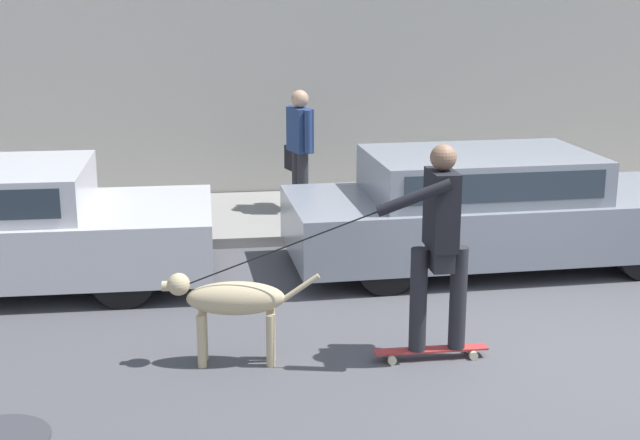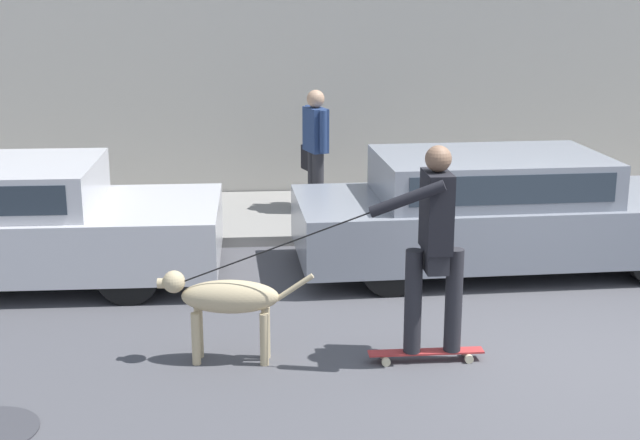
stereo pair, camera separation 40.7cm
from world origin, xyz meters
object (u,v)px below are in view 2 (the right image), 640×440
at_px(dog, 226,300).
at_px(skateboarder, 434,241).
at_px(parked_car_1, 500,212).
at_px(pedestrian_with_bag, 315,144).

relative_size(dog, skateboarder, 0.50).
distance_m(parked_car_1, pedestrian_with_bag, 2.89).
bearing_deg(dog, pedestrian_with_bag, -97.20).
height_order(parked_car_1, pedestrian_with_bag, pedestrian_with_bag).
bearing_deg(skateboarder, parked_car_1, -117.44).
bearing_deg(pedestrian_with_bag, dog, -120.91).
height_order(skateboarder, pedestrian_with_bag, skateboarder).
distance_m(dog, pedestrian_with_bag, 4.62).
bearing_deg(parked_car_1, pedestrian_with_bag, 126.65).
height_order(dog, skateboarder, skateboarder).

